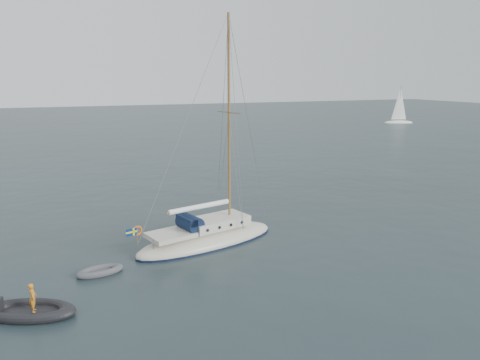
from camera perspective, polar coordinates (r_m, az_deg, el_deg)
name	(u,v)px	position (r m, az deg, el deg)	size (l,w,h in m)	color
ground	(244,245)	(28.95, 0.47, -7.93)	(300.00, 300.00, 0.00)	black
sailboat	(207,227)	(28.95, -4.02, -5.69)	(10.10, 3.02, 14.38)	beige
dinghy	(100,271)	(25.95, -16.72, -10.60)	(2.48, 1.12, 0.36)	#505055
rib	(29,310)	(22.82, -24.35, -14.28)	(4.06, 1.85, 1.51)	black
distant_yacht_b	(399,106)	(111.03, 18.87, 8.51)	(6.61, 3.53, 8.76)	white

